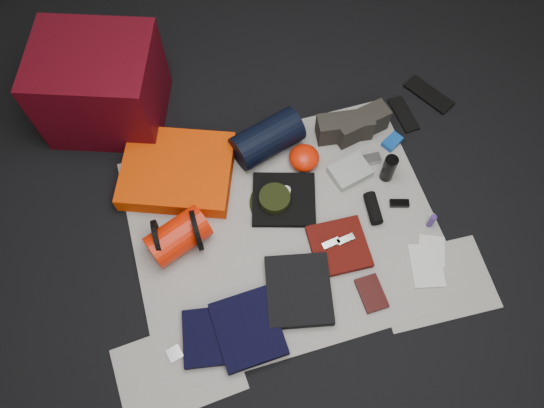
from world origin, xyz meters
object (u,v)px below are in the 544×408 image
object	(u,v)px
stuff_sack	(178,236)
navy_duffel	(267,139)
water_bottle	(389,168)
compact_camera	(372,159)
sleeping_pad	(177,171)
red_cabinet	(101,86)
paperback_book	(371,293)

from	to	relation	value
stuff_sack	navy_duffel	xyz separation A→B (m)	(0.60, 0.43, 0.01)
stuff_sack	water_bottle	xyz separation A→B (m)	(1.19, 0.07, 0.00)
compact_camera	sleeping_pad	bearing A→B (deg)	171.70
sleeping_pad	water_bottle	xyz separation A→B (m)	(1.11, -0.33, 0.04)
stuff_sack	red_cabinet	bearing A→B (deg)	102.93
sleeping_pad	stuff_sack	xyz separation A→B (m)	(-0.08, -0.40, 0.04)
paperback_book	sleeping_pad	bearing A→B (deg)	128.57
water_bottle	paperback_book	bearing A→B (deg)	-117.71
sleeping_pad	red_cabinet	bearing A→B (deg)	118.80
red_cabinet	navy_duffel	world-z (taller)	red_cabinet
compact_camera	paperback_book	xyz separation A→B (m)	(-0.28, -0.73, -0.01)
sleeping_pad	paperback_book	xyz separation A→B (m)	(0.79, -0.94, -0.04)
sleeping_pad	navy_duffel	xyz separation A→B (m)	(0.53, 0.03, 0.05)
navy_duffel	compact_camera	size ratio (longest dim) A/B	4.08
paperback_book	navy_duffel	bearing A→B (deg)	103.73
stuff_sack	navy_duffel	bearing A→B (deg)	35.70
red_cabinet	stuff_sack	bearing A→B (deg)	-57.57
compact_camera	paperback_book	distance (m)	0.78
sleeping_pad	navy_duffel	bearing A→B (deg)	3.49
navy_duffel	water_bottle	bearing A→B (deg)	-48.75
water_bottle	paperback_book	size ratio (longest dim) A/B	1.02
red_cabinet	sleeping_pad	world-z (taller)	red_cabinet
sleeping_pad	paperback_book	distance (m)	1.23
sleeping_pad	stuff_sack	world-z (taller)	stuff_sack
stuff_sack	compact_camera	xyz separation A→B (m)	(1.15, 0.19, -0.07)
water_bottle	sleeping_pad	bearing A→B (deg)	163.36
red_cabinet	paperback_book	world-z (taller)	red_cabinet
compact_camera	navy_duffel	bearing A→B (deg)	158.60
sleeping_pad	paperback_book	world-z (taller)	sleeping_pad
navy_duffel	compact_camera	bearing A→B (deg)	-41.30
water_bottle	red_cabinet	bearing A→B (deg)	148.58
sleeping_pad	compact_camera	world-z (taller)	sleeping_pad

